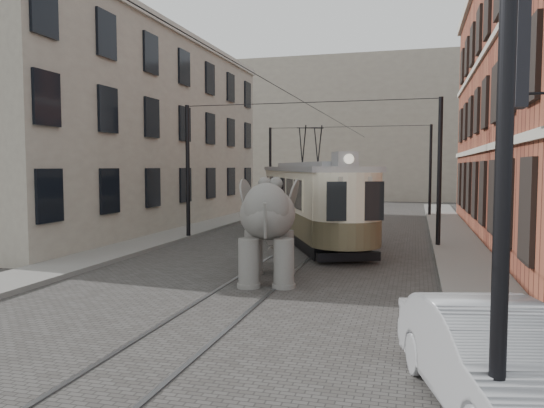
% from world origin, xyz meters
% --- Properties ---
extents(ground, '(120.00, 120.00, 0.00)m').
position_xyz_m(ground, '(0.00, 0.00, 0.00)').
color(ground, '#43413E').
extents(tram_rails, '(1.54, 80.00, 0.02)m').
position_xyz_m(tram_rails, '(0.00, 0.00, 0.01)').
color(tram_rails, slate).
rests_on(tram_rails, ground).
extents(sidewalk_right, '(2.00, 60.00, 0.15)m').
position_xyz_m(sidewalk_right, '(6.00, 0.00, 0.07)').
color(sidewalk_right, slate).
rests_on(sidewalk_right, ground).
extents(sidewalk_left, '(2.00, 60.00, 0.15)m').
position_xyz_m(sidewalk_left, '(-6.50, 0.00, 0.07)').
color(sidewalk_left, slate).
rests_on(sidewalk_left, ground).
extents(stucco_building, '(7.00, 24.00, 10.00)m').
position_xyz_m(stucco_building, '(-11.00, 10.00, 5.00)').
color(stucco_building, gray).
rests_on(stucco_building, ground).
extents(distant_block, '(28.00, 10.00, 14.00)m').
position_xyz_m(distant_block, '(0.00, 40.00, 7.00)').
color(distant_block, gray).
rests_on(distant_block, ground).
extents(catenary, '(11.00, 30.20, 6.00)m').
position_xyz_m(catenary, '(-0.20, 5.00, 3.00)').
color(catenary, black).
rests_on(catenary, ground).
extents(tram, '(7.39, 12.68, 5.03)m').
position_xyz_m(tram, '(-0.27, 7.31, 2.51)').
color(tram, beige).
rests_on(tram, ground).
extents(elephant, '(3.69, 5.32, 2.97)m').
position_xyz_m(elephant, '(0.24, -1.55, 1.48)').
color(elephant, '#62605B').
rests_on(elephant, ground).
extents(parked_car, '(2.62, 4.58, 1.43)m').
position_xyz_m(parked_car, '(5.34, -8.71, 0.71)').
color(parked_car, '#A1A2A6').
rests_on(parked_car, ground).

